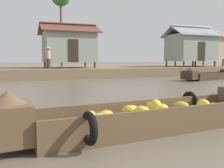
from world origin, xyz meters
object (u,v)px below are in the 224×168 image
(stilt_house_mid_right, at_px, (190,47))
(stilt_house_mid_left, at_px, (69,46))
(banana_boat, at_px, (152,114))
(vendor_person, at_px, (48,56))
(fishing_skiff_distant, at_px, (210,75))
(stilt_house_right, at_px, (199,47))

(stilt_house_mid_right, bearing_deg, stilt_house_mid_left, 177.48)
(banana_boat, relative_size, vendor_person, 3.56)
(fishing_skiff_distant, height_order, stilt_house_mid_left, stilt_house_mid_left)
(banana_boat, distance_m, stilt_house_mid_right, 21.76)
(banana_boat, xyz_separation_m, stilt_house_mid_left, (1.91, 16.98, 2.23))
(stilt_house_right, height_order, vendor_person, stilt_house_right)
(fishing_skiff_distant, bearing_deg, stilt_house_mid_right, 62.19)
(fishing_skiff_distant, bearing_deg, vendor_person, 154.25)
(vendor_person, bearing_deg, fishing_skiff_distant, -25.75)
(stilt_house_mid_left, height_order, stilt_house_mid_right, stilt_house_mid_right)
(banana_boat, height_order, stilt_house_right, stilt_house_right)
(stilt_house_mid_right, bearing_deg, vendor_person, -174.18)
(stilt_house_mid_left, relative_size, stilt_house_mid_right, 0.99)
(stilt_house_mid_left, distance_m, stilt_house_right, 14.22)
(banana_boat, xyz_separation_m, fishing_skiff_distant, (10.59, 9.86, -0.02))
(stilt_house_mid_right, xyz_separation_m, vendor_person, (-14.13, -1.44, -1.01))
(banana_boat, relative_size, fishing_skiff_distant, 1.07)
(stilt_house_right, xyz_separation_m, vendor_person, (-16.18, -2.60, -1.09))
(fishing_skiff_distant, distance_m, stilt_house_mid_right, 7.81)
(stilt_house_right, bearing_deg, vendor_person, -170.88)
(fishing_skiff_distant, xyz_separation_m, stilt_house_mid_left, (-8.68, 7.12, 2.24))
(banana_boat, distance_m, stilt_house_mid_left, 17.23)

